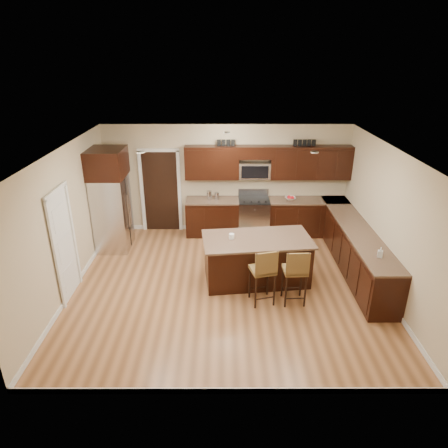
{
  "coord_description": "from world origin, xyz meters",
  "views": [
    {
      "loc": [
        -0.07,
        -6.8,
        4.28
      ],
      "look_at": [
        -0.06,
        0.4,
        1.15
      ],
      "focal_mm": 32.0,
      "sensor_mm": 36.0,
      "label": 1
    }
  ],
  "objects_px": {
    "range": "(253,216)",
    "stool_right": "(296,271)",
    "island": "(256,261)",
    "stool_mid": "(264,270)",
    "refrigerator": "(111,199)"
  },
  "relations": [
    {
      "from": "island",
      "to": "stool_right",
      "type": "xyz_separation_m",
      "value": [
        0.63,
        -0.85,
        0.26
      ]
    },
    {
      "from": "stool_mid",
      "to": "refrigerator",
      "type": "xyz_separation_m",
      "value": [
        -3.26,
        2.31,
        0.52
      ]
    },
    {
      "from": "island",
      "to": "stool_mid",
      "type": "height_order",
      "value": "stool_mid"
    },
    {
      "from": "stool_mid",
      "to": "refrigerator",
      "type": "relative_size",
      "value": 0.47
    },
    {
      "from": "range",
      "to": "stool_mid",
      "type": "xyz_separation_m",
      "value": [
        -0.03,
        -3.07,
        0.22
      ]
    },
    {
      "from": "range",
      "to": "stool_mid",
      "type": "distance_m",
      "value": 3.07
    },
    {
      "from": "stool_right",
      "to": "refrigerator",
      "type": "relative_size",
      "value": 0.47
    },
    {
      "from": "island",
      "to": "refrigerator",
      "type": "height_order",
      "value": "refrigerator"
    },
    {
      "from": "range",
      "to": "island",
      "type": "distance_m",
      "value": 2.23
    },
    {
      "from": "stool_right",
      "to": "island",
      "type": "bearing_deg",
      "value": 124.1
    },
    {
      "from": "range",
      "to": "stool_right",
      "type": "height_order",
      "value": "range"
    },
    {
      "from": "refrigerator",
      "to": "island",
      "type": "bearing_deg",
      "value": -24.62
    },
    {
      "from": "range",
      "to": "stool_right",
      "type": "relative_size",
      "value": 1.01
    },
    {
      "from": "stool_mid",
      "to": "refrigerator",
      "type": "bearing_deg",
      "value": 130.27
    },
    {
      "from": "stool_mid",
      "to": "island",
      "type": "bearing_deg",
      "value": 79.69
    }
  ]
}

